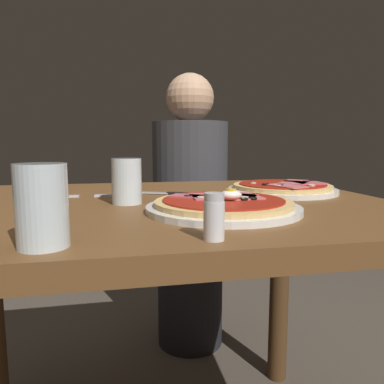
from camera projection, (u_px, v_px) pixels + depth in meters
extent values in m
cube|color=brown|center=(156.00, 209.00, 0.86)|extent=(1.10, 0.83, 0.04)
cylinder|color=#4A3018|center=(279.00, 288.00, 1.35)|extent=(0.07, 0.07, 0.72)
cylinder|color=white|center=(223.00, 209.00, 0.72)|extent=(0.31, 0.31, 0.01)
cylinder|color=#DBB26B|center=(223.00, 203.00, 0.72)|extent=(0.27, 0.27, 0.01)
cylinder|color=#A82314|center=(223.00, 200.00, 0.72)|extent=(0.24, 0.24, 0.00)
torus|color=black|center=(188.00, 196.00, 0.74)|extent=(0.02, 0.02, 0.00)
torus|color=black|center=(253.00, 199.00, 0.72)|extent=(0.02, 0.02, 0.00)
torus|color=black|center=(243.00, 199.00, 0.71)|extent=(0.02, 0.02, 0.00)
torus|color=black|center=(218.00, 196.00, 0.75)|extent=(0.02, 0.02, 0.00)
cube|color=#C65B66|center=(240.00, 196.00, 0.75)|extent=(0.09, 0.09, 0.00)
cube|color=#D16B70|center=(242.00, 196.00, 0.75)|extent=(0.07, 0.10, 0.00)
cube|color=#C65B66|center=(190.00, 196.00, 0.75)|extent=(0.09, 0.08, 0.00)
cube|color=#C65B66|center=(202.00, 196.00, 0.75)|extent=(0.04, 0.09, 0.00)
cylinder|color=beige|center=(243.00, 198.00, 0.72)|extent=(0.02, 0.02, 0.00)
cylinder|color=beige|center=(203.00, 198.00, 0.73)|extent=(0.02, 0.02, 0.00)
ellipsoid|color=white|center=(231.00, 195.00, 0.71)|extent=(0.04, 0.03, 0.02)
cylinder|color=yellow|center=(231.00, 190.00, 0.71)|extent=(0.02, 0.02, 0.00)
cylinder|color=white|center=(282.00, 190.00, 1.00)|extent=(0.30, 0.30, 0.01)
cylinder|color=#DBB26B|center=(282.00, 186.00, 1.00)|extent=(0.27, 0.27, 0.01)
cylinder|color=#A82314|center=(282.00, 184.00, 1.00)|extent=(0.23, 0.23, 0.00)
torus|color=black|center=(306.00, 182.00, 1.03)|extent=(0.02, 0.02, 0.00)
torus|color=black|center=(265.00, 184.00, 0.96)|extent=(0.02, 0.02, 0.00)
torus|color=black|center=(253.00, 183.00, 1.01)|extent=(0.02, 0.02, 0.00)
torus|color=black|center=(280.00, 185.00, 0.94)|extent=(0.02, 0.02, 0.00)
cube|color=#D16B70|center=(294.00, 183.00, 1.00)|extent=(0.11, 0.11, 0.00)
cube|color=#C65B66|center=(296.00, 181.00, 1.05)|extent=(0.09, 0.10, 0.00)
cube|color=#C65B66|center=(309.00, 183.00, 1.00)|extent=(0.08, 0.07, 0.00)
cube|color=#D16B70|center=(286.00, 186.00, 0.93)|extent=(0.09, 0.11, 0.00)
cylinder|color=beige|center=(253.00, 183.00, 1.00)|extent=(0.02, 0.02, 0.00)
cylinder|color=beige|center=(311.00, 185.00, 0.94)|extent=(0.02, 0.02, 0.00)
cylinder|color=beige|center=(277.00, 186.00, 0.93)|extent=(0.02, 0.02, 0.00)
cylinder|color=silver|center=(42.00, 206.00, 0.47)|extent=(0.07, 0.07, 0.11)
cylinder|color=silver|center=(43.00, 222.00, 0.47)|extent=(0.06, 0.06, 0.07)
cylinder|color=silver|center=(127.00, 181.00, 0.81)|extent=(0.07, 0.07, 0.10)
cylinder|color=silver|center=(127.00, 192.00, 0.82)|extent=(0.06, 0.06, 0.05)
cube|color=silver|center=(64.00, 196.00, 0.91)|extent=(0.08, 0.02, 0.00)
cube|color=silver|center=(103.00, 196.00, 0.92)|extent=(0.05, 0.01, 0.00)
cube|color=silver|center=(103.00, 196.00, 0.93)|extent=(0.05, 0.01, 0.00)
cube|color=silver|center=(104.00, 195.00, 0.93)|extent=(0.05, 0.01, 0.00)
cube|color=silver|center=(104.00, 195.00, 0.93)|extent=(0.05, 0.01, 0.00)
cube|color=silver|center=(149.00, 193.00, 0.98)|extent=(0.11, 0.06, 0.00)
cube|color=black|center=(183.00, 194.00, 0.96)|extent=(0.09, 0.05, 0.01)
cylinder|color=white|center=(214.00, 221.00, 0.51)|extent=(0.03, 0.03, 0.05)
cylinder|color=silver|center=(214.00, 197.00, 0.50)|extent=(0.03, 0.03, 0.01)
cylinder|color=black|center=(190.00, 292.00, 1.63)|extent=(0.29, 0.29, 0.46)
cylinder|color=#38383D|center=(190.00, 184.00, 1.56)|extent=(0.32, 0.32, 0.52)
sphere|color=tan|center=(190.00, 98.00, 1.51)|extent=(0.20, 0.20, 0.20)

